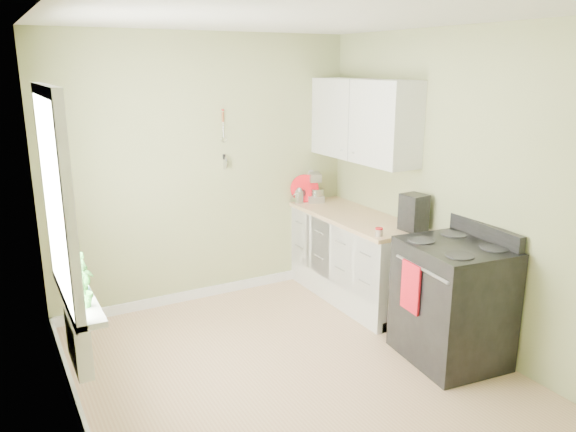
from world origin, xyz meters
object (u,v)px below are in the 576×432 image
kettle (299,195)px  coffee_maker (413,213)px  stand_mixer (314,187)px  stove (452,301)px

kettle → coffee_maker: size_ratio=0.51×
stand_mixer → kettle: (-0.20, -0.02, -0.06)m
stove → coffee_maker: size_ratio=3.33×
stove → kettle: stove is taller
stand_mixer → kettle: bearing=-174.9°
stove → stand_mixer: stand_mixer is taller
stand_mixer → coffee_maker: size_ratio=1.04×
stove → kettle: size_ratio=6.51×
kettle → stand_mixer: bearing=5.1°
stove → stand_mixer: bearing=90.8°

